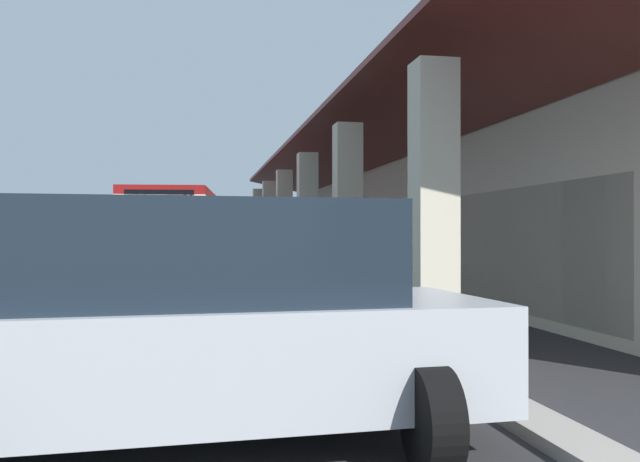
% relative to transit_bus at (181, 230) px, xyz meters
% --- Properties ---
extents(ground, '(120.00, 120.00, 0.00)m').
position_rel_transit_bus_xyz_m(ground, '(0.26, 7.80, -1.85)').
color(ground, '#2D2D30').
extents(curb_strip, '(37.96, 0.50, 0.12)m').
position_rel_transit_bus_xyz_m(curb_strip, '(3.22, 3.48, -1.79)').
color(curb_strip, '#9E998E').
rests_on(curb_strip, ground).
extents(plaza_building, '(31.93, 16.45, 7.94)m').
position_rel_transit_bus_xyz_m(plaza_building, '(3.22, 13.11, 2.12)').
color(plaza_building, beige).
rests_on(plaza_building, ground).
extents(transit_bus, '(11.38, 3.51, 3.34)m').
position_rel_transit_bus_xyz_m(transit_bus, '(0.00, 0.00, 0.00)').
color(transit_bus, maroon).
rests_on(transit_bus, ground).
extents(parked_suv_silver, '(2.88, 4.90, 1.97)m').
position_rel_transit_bus_xyz_m(parked_suv_silver, '(19.57, 0.50, -0.84)').
color(parked_suv_silver, '#B2B5BA').
rests_on(parked_suv_silver, ground).
extents(parked_suv_green, '(2.93, 4.92, 1.97)m').
position_rel_transit_bus_xyz_m(parked_suv_green, '(12.31, 0.30, -0.84)').
color(parked_suv_green, '#195933').
rests_on(parked_suv_green, ground).
extents(pedestrian, '(0.62, 0.37, 1.71)m').
position_rel_transit_bus_xyz_m(pedestrian, '(11.44, -1.86, -0.89)').
color(pedestrian, '#726651').
rests_on(pedestrian, ground).
extents(potted_palm, '(1.92, 1.61, 3.01)m').
position_rel_transit_bus_xyz_m(potted_palm, '(-6.21, 4.40, -1.05)').
color(potted_palm, gray).
rests_on(potted_palm, ground).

